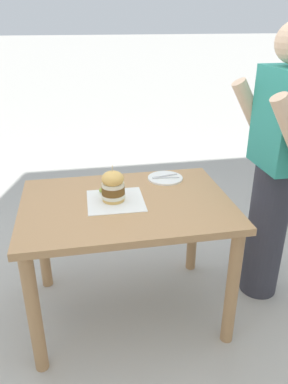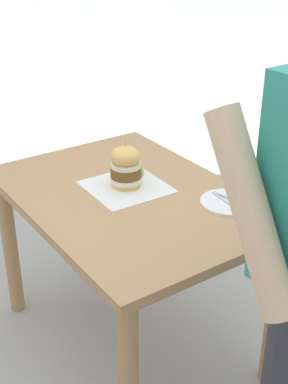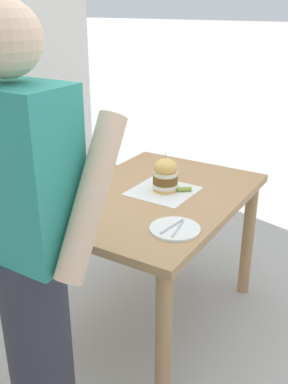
{
  "view_description": "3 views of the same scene",
  "coord_description": "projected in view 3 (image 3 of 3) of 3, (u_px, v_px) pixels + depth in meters",
  "views": [
    {
      "loc": [
        1.84,
        -0.25,
        1.7
      ],
      "look_at": [
        0.0,
        0.1,
        0.82
      ],
      "focal_mm": 35.0,
      "sensor_mm": 36.0,
      "label": 1
    },
    {
      "loc": [
        1.04,
        1.62,
        1.75
      ],
      "look_at": [
        0.0,
        0.1,
        0.82
      ],
      "focal_mm": 50.0,
      "sensor_mm": 36.0,
      "label": 2
    },
    {
      "loc": [
        -1.04,
        1.81,
        1.68
      ],
      "look_at": [
        0.0,
        0.1,
        0.82
      ],
      "focal_mm": 42.0,
      "sensor_mm": 36.0,
      "label": 3
    }
  ],
  "objects": [
    {
      "name": "sandwich",
      "position": [
        165.0,
        175.0,
        2.29
      ],
      "size": [
        0.13,
        0.13,
        0.21
      ],
      "color": "#E5B25B",
      "rests_on": "serving_paper"
    },
    {
      "name": "serving_paper",
      "position": [
        163.0,
        191.0,
        2.32
      ],
      "size": [
        0.32,
        0.32,
        0.0
      ],
      "primitive_type": "cube",
      "rotation": [
        0.0,
        0.0,
        -0.03
      ],
      "color": "white",
      "rests_on": "patio_table"
    },
    {
      "name": "ground_plane",
      "position": [
        153.0,
        317.0,
        2.58
      ],
      "size": [
        80.0,
        80.0,
        0.0
      ],
      "primitive_type": "plane",
      "color": "#ADAAA3"
    },
    {
      "name": "patio_table",
      "position": [
        154.0,
        217.0,
        2.33
      ],
      "size": [
        0.82,
        1.16,
        0.77
      ],
      "color": "tan",
      "rests_on": "ground"
    },
    {
      "name": "diner_across_table",
      "position": [
        30.0,
        255.0,
        1.51
      ],
      "size": [
        0.55,
        0.35,
        1.69
      ],
      "color": "#33333D",
      "rests_on": "ground"
    },
    {
      "name": "pickle_spear",
      "position": [
        184.0,
        189.0,
        2.3
      ],
      "size": [
        0.07,
        0.06,
        0.02
      ],
      "primitive_type": "cylinder",
      "rotation": [
        0.0,
        1.57,
        0.64
      ],
      "color": "#8EA83D",
      "rests_on": "serving_paper"
    },
    {
      "name": "side_plate_with_forks",
      "position": [
        175.0,
        229.0,
        1.92
      ],
      "size": [
        0.22,
        0.22,
        0.02
      ],
      "color": "white",
      "rests_on": "patio_table"
    }
  ]
}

